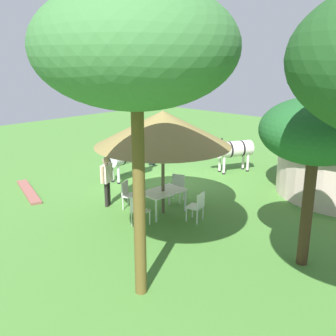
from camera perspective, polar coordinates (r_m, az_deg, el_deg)
The scene contains 14 objects.
ground_plane at distance 14.64m, azimuth 0.33°, elevation -2.79°, with size 36.00×36.00×0.00m, color #498034.
shade_umbrella at distance 11.49m, azimuth -0.78°, elevation 5.90°, with size 4.11×4.11×3.23m.
patio_dining_table at distance 12.02m, azimuth -0.74°, elevation -3.78°, with size 1.40×0.94×0.74m.
patio_chair_near_lawn at distance 13.12m, azimuth 1.39°, elevation -2.67°, with size 0.55×0.56×0.90m.
patio_chair_west_end at distance 12.51m, azimuth -5.95°, elevation -3.70°, with size 0.57×0.56×0.90m.
patio_chair_east_end at distance 11.17m, azimuth -4.36°, elevation -6.14°, with size 0.48×0.50×0.90m.
patio_chair_near_hut at distance 11.50m, azimuth 4.37°, elevation -5.47°, with size 0.52×0.50×0.90m.
guest_beside_umbrella at distance 12.64m, azimuth -9.05°, elevation -1.32°, with size 0.56×0.37×1.66m.
standing_watcher at distance 17.35m, azimuth -2.49°, elevation 3.61°, with size 0.51×0.41×1.65m.
zebra_nearest_camera at distance 15.39m, azimuth -6.10°, elevation 1.79°, with size 2.21×0.72×1.50m.
zebra_by_umbrella at distance 16.53m, azimuth 9.63°, elevation 2.72°, with size 2.02×1.26×1.51m.
acacia_tree_left_background at distance 8.96m, azimuth 20.98°, elevation 4.95°, with size 2.43×2.43×3.94m.
acacia_tree_right_background at distance 7.07m, azimuth -4.78°, elevation 17.15°, with size 3.66×3.66×6.00m.
brick_patio_kerb at distance 14.92m, azimuth -19.91°, elevation -3.27°, with size 2.80×0.36×0.08m, color #94564C.
Camera 1 is at (10.13, 9.44, 4.75)m, focal length 41.22 mm.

